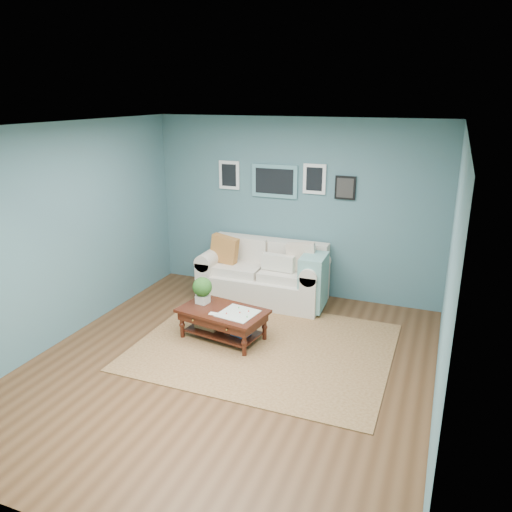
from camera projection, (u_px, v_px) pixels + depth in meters
The scene contains 4 objects.
room_shell at pixel (228, 253), 5.41m from camera, with size 5.00×5.02×2.70m.
area_rug at pixel (264, 346), 6.22m from camera, with size 3.07×2.45×0.01m, color brown.
loveseat at pixel (269, 275), 7.53m from camera, with size 1.92×0.87×0.99m.
coffee_table at pixel (219, 314), 6.36m from camera, with size 1.18×0.80×0.76m.
Camera 1 is at (2.17, -4.63, 3.01)m, focal length 35.00 mm.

